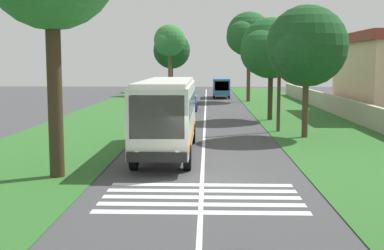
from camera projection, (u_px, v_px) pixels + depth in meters
ground at (202, 184)px, 19.52m from camera, size 160.00×160.00×0.00m
grass_verge_left at (83, 131)px, 34.64m from camera, size 120.00×8.00×0.04m
grass_verge_right at (328, 132)px, 34.15m from camera, size 120.00×8.00×0.04m
centre_line at (204, 132)px, 34.40m from camera, size 110.00×0.16×0.01m
coach_bus at (167, 112)px, 25.74m from camera, size 11.16×2.62×3.73m
zebra_crossing at (201, 197)px, 17.61m from camera, size 4.05×6.80×0.01m
trailing_car_0 at (183, 108)px, 44.45m from camera, size 4.30×1.78×1.43m
trailing_car_1 at (188, 104)px, 49.60m from camera, size 4.30×1.78×1.43m
trailing_car_2 at (188, 98)px, 58.11m from camera, size 4.30×1.78×1.43m
trailing_minibus_0 at (221, 86)px, 67.39m from camera, size 6.00×2.14×2.53m
roadside_tree_left_0 at (169, 41)px, 71.76m from camera, size 5.00×4.42×9.86m
roadside_tree_left_1 at (171, 51)px, 80.65m from camera, size 6.96×5.77×9.38m
roadside_tree_right_0 at (269, 50)px, 40.45m from camera, size 5.93×4.90×8.09m
roadside_tree_right_1 at (305, 48)px, 30.96m from camera, size 5.48×4.90×7.99m
roadside_tree_right_3 at (248, 36)px, 59.94m from camera, size 6.58×5.30×10.46m
utility_pole at (279, 75)px, 33.85m from camera, size 0.24×1.40×7.24m
roadside_wall at (358, 112)px, 38.91m from camera, size 70.00×0.40×1.60m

